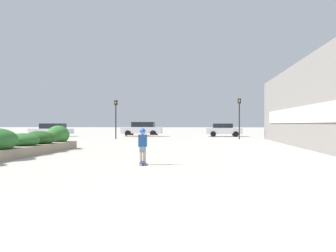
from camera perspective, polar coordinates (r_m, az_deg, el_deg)
name	(u,v)px	position (r m, az deg, el deg)	size (l,w,h in m)	color
planter_box	(6,145)	(17.05, -23.40, -2.67)	(1.68, 12.42, 1.41)	gray
skateboard	(143,163)	(13.02, -3.88, -5.60)	(0.32, 0.77, 0.09)	navy
skateboarder	(143,142)	(12.96, -3.88, -2.39)	(1.09, 0.22, 1.17)	tan
car_leftmost	(52,130)	(44.26, -17.28, -0.53)	(4.65, 2.01, 1.46)	silver
car_center_left	(224,130)	(42.16, 8.48, -0.56)	(3.94, 2.05, 1.45)	silver
car_center_right	(142,129)	(42.44, -3.96, -0.43)	(4.56, 1.86, 1.63)	silver
traffic_light_left	(116,113)	(35.23, -7.96, 2.01)	(0.28, 0.30, 3.62)	black
traffic_light_right	(239,112)	(34.96, 10.82, 2.15)	(0.28, 0.30, 3.75)	black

